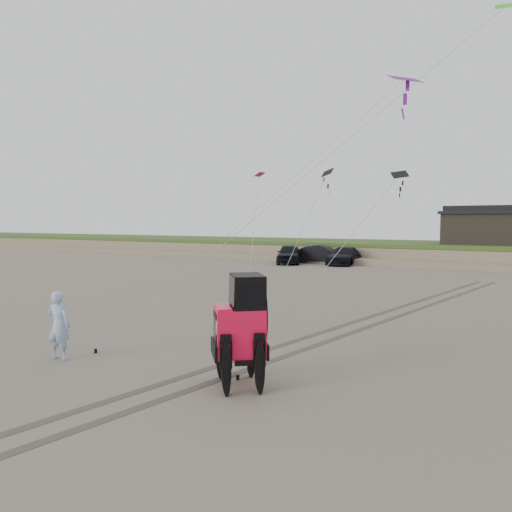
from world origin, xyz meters
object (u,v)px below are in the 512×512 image
Objects in this scene: jeep at (239,342)px; truck_a at (289,254)px; cabin at (482,227)px; truck_b at (322,254)px; truck_c at (344,256)px; man at (59,325)px.

truck_a is at bearing 164.36° from jeep.
truck_b is at bearing -151.70° from cabin.
truck_a is at bearing 119.42° from truck_b.
truck_a is 1.02× the size of truck_b.
truck_a is at bearing -167.82° from truck_c.
jeep is at bearing -87.95° from truck_a.
cabin reaches higher than man.
man is at bearing -98.05° from cabin.
man is (-5.48, -38.72, -2.32)m from cabin.
jeep is (-0.22, -38.02, -2.24)m from cabin.
man is at bearing -123.76° from jeep.
truck_a reaches higher than truck_c.
truck_a is 31.62m from man.
truck_b is at bearing 164.43° from truck_c.
jeep is at bearing -90.33° from cabin.
truck_b is 33.66m from jeep.
jeep is (14.23, -29.63, 0.16)m from truck_a.
man is (6.68, -32.17, 0.12)m from truck_b.
man is (-5.26, -0.70, -0.08)m from jeep.
jeep reaches higher than truck_a.
truck_a is at bearing -149.83° from cabin.
cabin reaches higher than truck_b.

